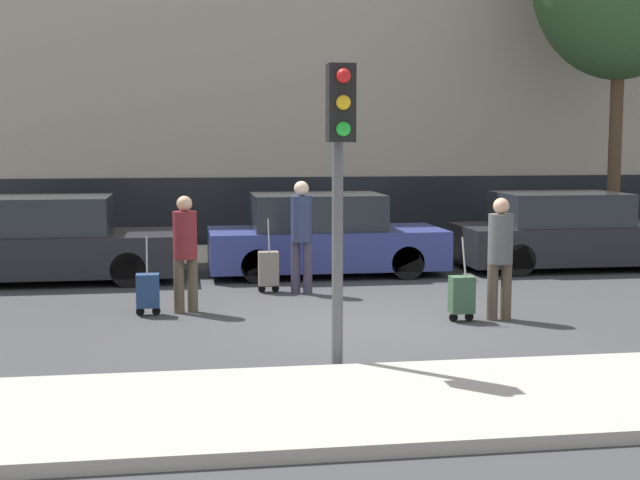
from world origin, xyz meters
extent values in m
plane|color=#38383A|center=(0.00, 0.00, 0.00)|extent=(80.00, 80.00, 0.00)
cube|color=#A39E93|center=(0.00, -3.75, 0.06)|extent=(28.00, 2.50, 0.12)
cube|color=#A39E93|center=(0.00, 7.00, 0.06)|extent=(28.00, 3.00, 0.12)
cube|color=black|center=(0.00, 9.18, 0.80)|extent=(27.44, 0.06, 1.60)
cube|color=black|center=(-4.74, 4.45, 0.49)|extent=(4.45, 1.86, 0.70)
cube|color=#23282D|center=(-4.91, 4.45, 1.17)|extent=(2.45, 1.63, 0.65)
cylinder|color=black|center=(-3.36, 3.61, 0.30)|extent=(0.60, 0.18, 0.60)
cylinder|color=black|center=(-3.36, 5.29, 0.30)|extent=(0.60, 0.18, 0.60)
cube|color=navy|center=(0.17, 4.52, 0.49)|extent=(4.28, 1.83, 0.70)
cube|color=#23282D|center=(0.00, 4.52, 1.16)|extent=(2.36, 1.61, 0.64)
cylinder|color=black|center=(1.50, 3.69, 0.30)|extent=(0.60, 0.18, 0.60)
cylinder|color=black|center=(1.50, 5.34, 0.30)|extent=(0.60, 0.18, 0.60)
cylinder|color=black|center=(-1.16, 3.69, 0.30)|extent=(0.60, 0.18, 0.60)
cylinder|color=black|center=(-1.16, 5.34, 0.30)|extent=(0.60, 0.18, 0.60)
cube|color=black|center=(4.90, 4.57, 0.49)|extent=(4.24, 1.87, 0.70)
cube|color=#23282D|center=(4.73, 4.57, 1.15)|extent=(2.33, 1.64, 0.62)
cylinder|color=black|center=(6.21, 5.42, 0.30)|extent=(0.60, 0.18, 0.60)
cylinder|color=black|center=(3.59, 3.73, 0.30)|extent=(0.60, 0.18, 0.60)
cylinder|color=black|center=(3.59, 5.42, 0.30)|extent=(0.60, 0.18, 0.60)
cylinder|color=#4C4233|center=(-2.51, 1.19, 0.39)|extent=(0.15, 0.15, 0.78)
cylinder|color=#4C4233|center=(-2.31, 1.24, 0.39)|extent=(0.15, 0.15, 0.78)
cylinder|color=maroon|center=(-2.41, 1.22, 1.12)|extent=(0.34, 0.34, 0.68)
sphere|color=tan|center=(-2.41, 1.22, 1.57)|extent=(0.22, 0.22, 0.22)
cube|color=navy|center=(-2.94, 1.08, 0.36)|extent=(0.32, 0.24, 0.47)
cylinder|color=black|center=(-3.05, 1.08, 0.06)|extent=(0.12, 0.03, 0.12)
cylinder|color=black|center=(-2.83, 1.08, 0.06)|extent=(0.12, 0.03, 0.12)
cylinder|color=gray|center=(-2.94, 1.01, 0.87)|extent=(0.02, 0.19, 0.53)
cylinder|color=#383347|center=(-0.65, 2.57, 0.42)|extent=(0.15, 0.15, 0.84)
cylinder|color=#383347|center=(-0.46, 2.50, 0.42)|extent=(0.15, 0.15, 0.84)
cylinder|color=#283351|center=(-0.55, 2.54, 1.21)|extent=(0.34, 0.34, 0.73)
sphere|color=beige|center=(-0.55, 2.54, 1.70)|extent=(0.24, 0.24, 0.24)
cube|color=slate|center=(-1.07, 2.72, 0.39)|extent=(0.32, 0.24, 0.55)
cylinder|color=black|center=(-1.18, 2.72, 0.06)|extent=(0.12, 0.03, 0.12)
cylinder|color=black|center=(-0.96, 2.72, 0.06)|extent=(0.12, 0.03, 0.12)
cylinder|color=gray|center=(-1.07, 2.65, 0.94)|extent=(0.02, 0.19, 0.53)
cylinder|color=#4C4233|center=(1.76, 0.03, 0.39)|extent=(0.15, 0.15, 0.78)
cylinder|color=#4C4233|center=(1.96, 0.04, 0.39)|extent=(0.15, 0.15, 0.78)
cylinder|color=#4C4C4C|center=(1.86, 0.04, 1.12)|extent=(0.34, 0.34, 0.68)
sphere|color=tan|center=(1.86, 0.04, 1.58)|extent=(0.22, 0.22, 0.22)
cube|color=#335138|center=(1.31, 0.00, 0.37)|extent=(0.32, 0.24, 0.50)
cylinder|color=black|center=(1.20, 0.00, 0.06)|extent=(0.12, 0.03, 0.12)
cylinder|color=black|center=(1.42, 0.00, 0.06)|extent=(0.12, 0.03, 0.12)
cylinder|color=gray|center=(1.31, -0.07, 0.90)|extent=(0.02, 0.19, 0.53)
cylinder|color=#515154|center=(-0.82, -2.25, 1.63)|extent=(0.12, 0.12, 3.25)
cube|color=black|center=(-0.82, -2.43, 2.85)|extent=(0.28, 0.24, 0.80)
sphere|color=red|center=(-0.82, -2.58, 3.12)|extent=(0.15, 0.15, 0.15)
sphere|color=gold|center=(-0.82, -2.58, 2.85)|extent=(0.15, 0.15, 0.15)
sphere|color=green|center=(-0.82, -2.58, 2.58)|extent=(0.15, 0.15, 0.15)
torus|color=black|center=(5.92, 7.39, 0.48)|extent=(0.72, 0.06, 0.72)
torus|color=black|center=(4.87, 7.39, 0.48)|extent=(0.72, 0.06, 0.72)
cylinder|color=maroon|center=(5.40, 7.39, 0.68)|extent=(1.00, 0.05, 0.05)
cylinder|color=maroon|center=(5.21, 7.39, 0.88)|extent=(0.04, 0.04, 0.40)
cylinder|color=#4C3826|center=(6.86, 6.61, 2.22)|extent=(0.28, 0.28, 4.20)
camera|label=1|loc=(-2.46, -11.53, 2.48)|focal=50.00mm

